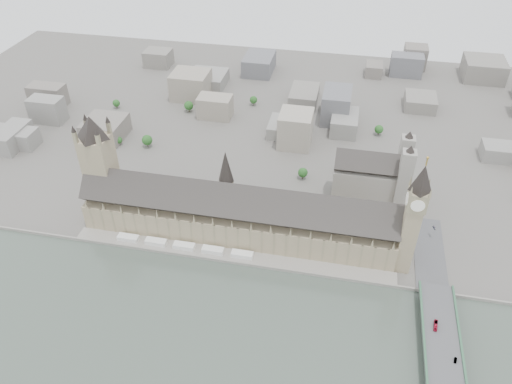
% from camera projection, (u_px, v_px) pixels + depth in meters
% --- Properties ---
extents(ground, '(900.00, 900.00, 0.00)m').
position_uv_depth(ground, '(232.00, 250.00, 419.36)').
color(ground, '#595651').
rests_on(ground, ground).
extents(embankment_wall, '(600.00, 1.50, 3.00)m').
position_uv_depth(embankment_wall, '(228.00, 262.00, 406.77)').
color(embankment_wall, gray).
rests_on(embankment_wall, ground).
extents(river_terrace, '(270.00, 15.00, 2.00)m').
position_uv_depth(river_terrace, '(230.00, 256.00, 412.91)').
color(river_terrace, gray).
rests_on(river_terrace, ground).
extents(terrace_tents, '(118.00, 7.00, 4.00)m').
position_uv_depth(terrace_tents, '(184.00, 246.00, 417.90)').
color(terrace_tents, white).
rests_on(terrace_tents, river_terrace).
extents(palace_of_westminster, '(265.00, 40.73, 55.44)m').
position_uv_depth(palace_of_westminster, '(237.00, 215.00, 420.92)').
color(palace_of_westminster, '#9C876A').
rests_on(palace_of_westminster, ground).
extents(elizabeth_tower, '(17.00, 17.00, 107.50)m').
position_uv_depth(elizabeth_tower, '(414.00, 212.00, 368.21)').
color(elizabeth_tower, '#9C876A').
rests_on(elizabeth_tower, ground).
extents(victoria_tower, '(30.00, 30.00, 100.00)m').
position_uv_depth(victoria_tower, '(99.00, 163.00, 425.69)').
color(victoria_tower, '#9C876A').
rests_on(victoria_tower, ground).
extents(central_tower, '(13.00, 13.00, 48.00)m').
position_uv_depth(central_tower, '(226.00, 175.00, 406.07)').
color(central_tower, '#857B5C').
rests_on(central_tower, ground).
extents(westminster_bridge, '(25.00, 325.00, 10.25)m').
position_uv_depth(westminster_bridge, '(443.00, 373.00, 322.13)').
color(westminster_bridge, '#474749').
rests_on(westminster_bridge, ground).
extents(westminster_abbey, '(68.00, 36.00, 64.00)m').
position_uv_depth(westminster_abbey, '(373.00, 177.00, 460.32)').
color(westminster_abbey, gray).
rests_on(westminster_abbey, ground).
extents(city_skyline_inland, '(720.00, 360.00, 38.00)m').
position_uv_depth(city_skyline_inland, '(281.00, 99.00, 598.60)').
color(city_skyline_inland, gray).
rests_on(city_skyline_inland, ground).
extents(park_trees, '(110.00, 30.00, 15.00)m').
position_uv_depth(park_trees, '(237.00, 199.00, 463.13)').
color(park_trees, '#1D4C1B').
rests_on(park_trees, ground).
extents(red_bus_north, '(3.37, 9.58, 2.61)m').
position_uv_depth(red_bus_north, '(436.00, 325.00, 344.04)').
color(red_bus_north, '#B2142E').
rests_on(red_bus_north, westminster_bridge).
extents(car_silver, '(2.47, 4.69, 1.47)m').
position_uv_depth(car_silver, '(455.00, 360.00, 322.78)').
color(car_silver, gray).
rests_on(car_silver, westminster_bridge).
extents(car_approach, '(3.15, 4.85, 1.31)m').
position_uv_depth(car_approach, '(434.00, 228.00, 425.73)').
color(car_approach, gray).
rests_on(car_approach, westminster_bridge).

